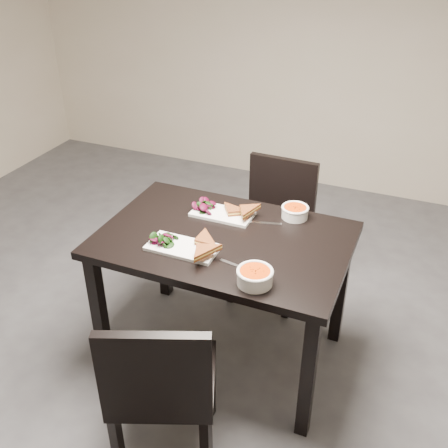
{
  "coord_description": "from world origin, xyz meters",
  "views": [
    {
      "loc": [
        1.07,
        -1.73,
        2.1
      ],
      "look_at": [
        0.24,
        0.24,
        0.82
      ],
      "focal_mm": 42.06,
      "sensor_mm": 36.0,
      "label": 1
    }
  ],
  "objects_px": {
    "table": "(224,253)",
    "chair_far": "(275,221)",
    "soup_bowl_far": "(295,211)",
    "plate_near": "(183,247)",
    "plate_far": "(222,214)",
    "chair_near": "(161,384)",
    "soup_bowl_near": "(255,276)"
  },
  "relations": [
    {
      "from": "chair_far",
      "to": "plate_far",
      "type": "height_order",
      "value": "chair_far"
    },
    {
      "from": "soup_bowl_far",
      "to": "soup_bowl_near",
      "type": "bearing_deg",
      "value": -89.99
    },
    {
      "from": "table",
      "to": "soup_bowl_far",
      "type": "height_order",
      "value": "soup_bowl_far"
    },
    {
      "from": "chair_far",
      "to": "soup_bowl_far",
      "type": "distance_m",
      "value": 0.52
    },
    {
      "from": "table",
      "to": "plate_far",
      "type": "height_order",
      "value": "plate_far"
    },
    {
      "from": "chair_far",
      "to": "plate_near",
      "type": "bearing_deg",
      "value": -101.37
    },
    {
      "from": "chair_near",
      "to": "plate_far",
      "type": "distance_m",
      "value": 0.96
    },
    {
      "from": "table",
      "to": "plate_near",
      "type": "relative_size",
      "value": 3.63
    },
    {
      "from": "chair_far",
      "to": "plate_near",
      "type": "xyz_separation_m",
      "value": [
        -0.19,
        -0.85,
        0.27
      ]
    },
    {
      "from": "plate_far",
      "to": "plate_near",
      "type": "bearing_deg",
      "value": -97.51
    },
    {
      "from": "plate_near",
      "to": "plate_far",
      "type": "relative_size",
      "value": 1.05
    },
    {
      "from": "plate_near",
      "to": "soup_bowl_near",
      "type": "height_order",
      "value": "soup_bowl_near"
    },
    {
      "from": "chair_near",
      "to": "plate_near",
      "type": "relative_size",
      "value": 2.57
    },
    {
      "from": "table",
      "to": "chair_far",
      "type": "height_order",
      "value": "chair_far"
    },
    {
      "from": "table",
      "to": "chair_far",
      "type": "bearing_deg",
      "value": 85.33
    },
    {
      "from": "table",
      "to": "soup_bowl_near",
      "type": "height_order",
      "value": "soup_bowl_near"
    },
    {
      "from": "chair_near",
      "to": "plate_far",
      "type": "relative_size",
      "value": 2.7
    },
    {
      "from": "table",
      "to": "chair_far",
      "type": "xyz_separation_m",
      "value": [
        0.05,
        0.67,
        -0.17
      ]
    },
    {
      "from": "chair_far",
      "to": "plate_near",
      "type": "distance_m",
      "value": 0.91
    },
    {
      "from": "plate_far",
      "to": "table",
      "type": "bearing_deg",
      "value": -64.81
    },
    {
      "from": "chair_far",
      "to": "soup_bowl_far",
      "type": "xyz_separation_m",
      "value": [
        0.21,
        -0.36,
        0.3
      ]
    },
    {
      "from": "soup_bowl_near",
      "to": "plate_far",
      "type": "relative_size",
      "value": 0.5
    },
    {
      "from": "chair_near",
      "to": "soup_bowl_far",
      "type": "relative_size",
      "value": 6.05
    },
    {
      "from": "chair_far",
      "to": "soup_bowl_far",
      "type": "bearing_deg",
      "value": -58.91
    },
    {
      "from": "table",
      "to": "soup_bowl_near",
      "type": "distance_m",
      "value": 0.42
    },
    {
      "from": "chair_near",
      "to": "chair_far",
      "type": "bearing_deg",
      "value": 67.3
    },
    {
      "from": "soup_bowl_near",
      "to": "plate_far",
      "type": "distance_m",
      "value": 0.59
    },
    {
      "from": "table",
      "to": "soup_bowl_far",
      "type": "relative_size",
      "value": 8.54
    },
    {
      "from": "chair_near",
      "to": "soup_bowl_near",
      "type": "distance_m",
      "value": 0.58
    },
    {
      "from": "table",
      "to": "soup_bowl_near",
      "type": "relative_size",
      "value": 7.63
    },
    {
      "from": "soup_bowl_near",
      "to": "plate_far",
      "type": "xyz_separation_m",
      "value": [
        -0.35,
        0.48,
        -0.03
      ]
    },
    {
      "from": "soup_bowl_near",
      "to": "soup_bowl_far",
      "type": "xyz_separation_m",
      "value": [
        -0.0,
        0.6,
        -0.0
      ]
    }
  ]
}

